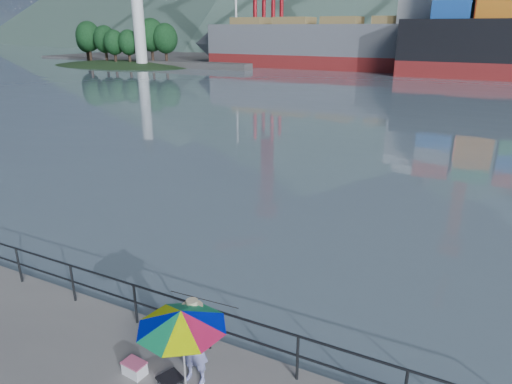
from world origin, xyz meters
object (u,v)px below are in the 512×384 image
bulk_carrier (347,42)px  beach_umbrella (181,319)px  cooler_bag (135,369)px  fisherman (194,345)px

bulk_carrier → beach_umbrella: bearing=-75.7°
cooler_bag → beach_umbrella: bearing=0.5°
beach_umbrella → bulk_carrier: size_ratio=0.04×
fisherman → beach_umbrella: beach_umbrella is taller
cooler_bag → bulk_carrier: bearing=108.8°
bulk_carrier → fisherman: bearing=-75.7°
beach_umbrella → fisherman: bearing=105.6°
beach_umbrella → cooler_bag: 2.13m
beach_umbrella → cooler_bag: beach_umbrella is taller
beach_umbrella → cooler_bag: bearing=175.0°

